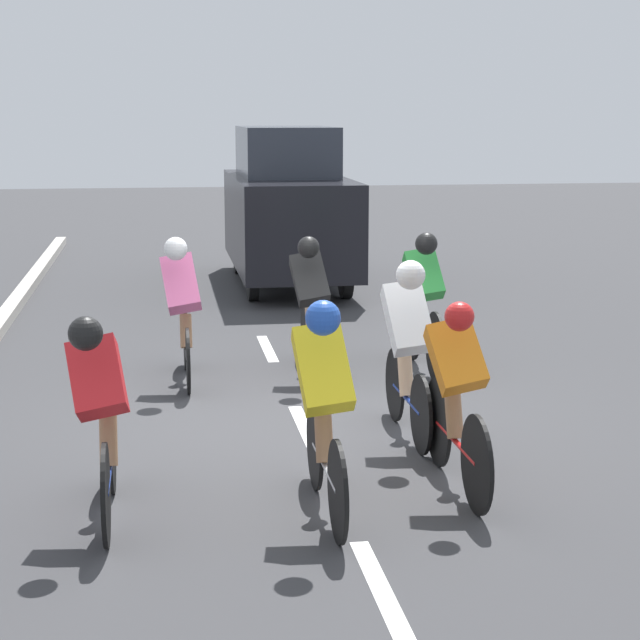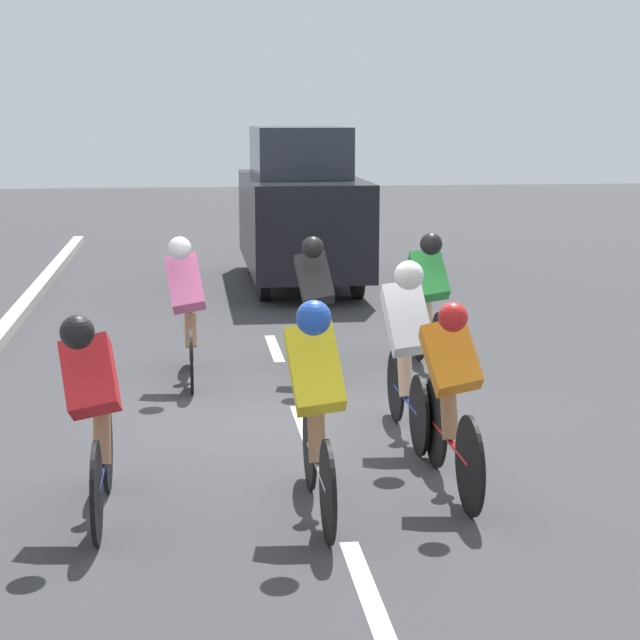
{
  "view_description": "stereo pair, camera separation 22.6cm",
  "coord_description": "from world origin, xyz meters",
  "views": [
    {
      "loc": [
        1.2,
        8.99,
        2.68
      ],
      "look_at": [
        -0.13,
        0.23,
        0.95
      ],
      "focal_mm": 60.0,
      "sensor_mm": 36.0,
      "label": 1
    },
    {
      "loc": [
        0.97,
        9.02,
        2.68
      ],
      "look_at": [
        -0.13,
        0.23,
        0.95
      ],
      "focal_mm": 60.0,
      "sensor_mm": 36.0,
      "label": 2
    }
  ],
  "objects": [
    {
      "name": "cyclist_orange",
      "position": [
        -0.85,
        1.91,
        0.74
      ],
      "size": [
        0.41,
        1.7,
        1.43
      ],
      "color": "black",
      "rests_on": "ground"
    },
    {
      "name": "cyclist_green",
      "position": [
        -1.5,
        -1.63,
        0.78
      ],
      "size": [
        0.39,
        1.72,
        1.49
      ],
      "color": "black",
      "rests_on": "ground"
    },
    {
      "name": "cyclist_yellow",
      "position": [
        0.15,
        2.28,
        0.81
      ],
      "size": [
        0.39,
        1.66,
        1.53
      ],
      "color": "black",
      "rests_on": "ground"
    },
    {
      "name": "cyclist_red",
      "position": [
        1.6,
        2.12,
        0.76
      ],
      "size": [
        0.41,
        1.63,
        1.44
      ],
      "color": "black",
      "rests_on": "ground"
    },
    {
      "name": "lane_stripe_mid",
      "position": [
        0.0,
        0.23,
        0.0
      ],
      "size": [
        0.12,
        1.4,
        0.01
      ],
      "primitive_type": "cube",
      "color": "white",
      "rests_on": "ground"
    },
    {
      "name": "cyclist_pink",
      "position": [
        0.99,
        -1.52,
        0.8
      ],
      "size": [
        0.41,
        1.63,
        1.5
      ],
      "color": "black",
      "rests_on": "ground"
    },
    {
      "name": "support_car",
      "position": [
        -0.8,
        -7.57,
        1.2
      ],
      "size": [
        1.7,
        4.36,
        2.45
      ],
      "color": "black",
      "rests_on": "ground"
    },
    {
      "name": "cyclist_white",
      "position": [
        -0.79,
        0.65,
        0.82
      ],
      "size": [
        0.38,
        1.6,
        1.54
      ],
      "color": "black",
      "rests_on": "ground"
    },
    {
      "name": "lane_stripe_far",
      "position": [
        0.0,
        -2.97,
        0.0
      ],
      "size": [
        0.12,
        1.4,
        0.01
      ],
      "primitive_type": "cube",
      "color": "white",
      "rests_on": "ground"
    },
    {
      "name": "ground_plane",
      "position": [
        0.0,
        0.0,
        0.0
      ],
      "size": [
        60.0,
        60.0,
        0.0
      ],
      "primitive_type": "plane",
      "color": "#38383A"
    },
    {
      "name": "lane_stripe_near",
      "position": [
        0.0,
        3.43,
        0.0
      ],
      "size": [
        0.12,
        1.4,
        0.01
      ],
      "primitive_type": "cube",
      "color": "white",
      "rests_on": "ground"
    },
    {
      "name": "cyclist_black",
      "position": [
        -0.32,
        -1.66,
        0.77
      ],
      "size": [
        0.4,
        1.65,
        1.47
      ],
      "color": "black",
      "rests_on": "ground"
    }
  ]
}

